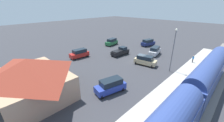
{
  "coord_description": "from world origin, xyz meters",
  "views": [
    {
      "loc": [
        -16.7,
        26.66,
        12.93
      ],
      "look_at": [
        3.63,
        5.47,
        1.0
      ],
      "focal_mm": 22.45,
      "sensor_mm": 36.0,
      "label": 1
    }
  ],
  "objects": [
    {
      "name": "light_pole_near_platform",
      "position": [
        -7.2,
        -0.52,
        5.42
      ],
      "size": [
        0.44,
        0.44,
        8.76
      ],
      "color": "#515156",
      "rests_on": "ground"
    },
    {
      "name": "suv_tan",
      "position": [
        -1.73,
        0.14,
        1.15
      ],
      "size": [
        5.17,
        3.04,
        2.22
      ],
      "color": "#C6B284",
      "rests_on": "ground"
    },
    {
      "name": "suv_navy",
      "position": [
        6.04,
        -14.35,
        1.15
      ],
      "size": [
        2.96,
        5.21,
        2.22
      ],
      "color": "navy",
      "rests_on": "ground"
    },
    {
      "name": "suv_red",
      "position": [
        13.1,
        7.78,
        1.15
      ],
      "size": [
        2.34,
        5.04,
        2.22
      ],
      "color": "red",
      "rests_on": "ground"
    },
    {
      "name": "suv_silver",
      "position": [
        0.09,
        -7.72,
        1.15
      ],
      "size": [
        2.88,
        5.19,
        2.22
      ],
      "color": "silver",
      "rests_on": "ground"
    },
    {
      "name": "suv_green",
      "position": [
        15.49,
        -6.73,
        1.15
      ],
      "size": [
        2.7,
        5.15,
        2.22
      ],
      "color": "#236638",
      "rests_on": "ground"
    },
    {
      "name": "railway_track",
      "position": [
        -14.0,
        0.0,
        0.09
      ],
      "size": [
        4.8,
        70.0,
        0.3
      ],
      "color": "slate",
      "rests_on": "ground"
    },
    {
      "name": "suv_blue",
      "position": [
        -3.54,
        13.25,
        1.15
      ],
      "size": [
        3.06,
        5.22,
        2.22
      ],
      "color": "#283D9E",
      "rests_on": "ground"
    },
    {
      "name": "pedestrian_on_platform",
      "position": [
        -9.35,
        -8.18,
        1.28
      ],
      "size": [
        0.36,
        0.36,
        1.71
      ],
      "color": "#333338",
      "rests_on": "platform"
    },
    {
      "name": "pickup_black",
      "position": [
        6.71,
        -1.07,
        1.03
      ],
      "size": [
        2.22,
        5.49,
        2.14
      ],
      "color": "black",
      "rests_on": "ground"
    },
    {
      "name": "platform",
      "position": [
        -10.0,
        0.0,
        0.15
      ],
      "size": [
        3.2,
        46.0,
        0.3
      ],
      "color": "#B7B2A8",
      "rests_on": "ground"
    },
    {
      "name": "ground_plane",
      "position": [
        0.0,
        0.0,
        0.0
      ],
      "size": [
        200.0,
        200.0,
        0.0
      ],
      "primitive_type": "plane",
      "color": "#38383D"
    },
    {
      "name": "station_building",
      "position": [
        4.0,
        22.0,
        3.15
      ],
      "size": [
        12.22,
        9.56,
        6.07
      ],
      "color": "tan",
      "rests_on": "ground"
    }
  ]
}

